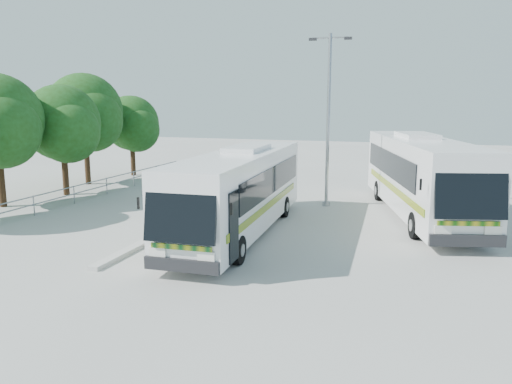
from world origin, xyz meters
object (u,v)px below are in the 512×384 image
(coach_main, at_px, (240,190))
(tree_far_c, at_px, (63,123))
(tree_far_d, at_px, (85,112))
(tree_far_e, at_px, (132,123))
(coach_adjacent, at_px, (420,174))
(lamppost, at_px, (328,113))

(coach_main, bearing_deg, tree_far_c, 155.83)
(tree_far_c, bearing_deg, coach_main, -21.54)
(tree_far_d, bearing_deg, coach_main, -32.02)
(tree_far_e, bearing_deg, tree_far_d, -98.63)
(tree_far_c, height_order, coach_adjacent, tree_far_c)
(tree_far_c, bearing_deg, tree_far_d, 107.83)
(coach_adjacent, relative_size, lamppost, 1.54)
(tree_far_c, bearing_deg, coach_adjacent, 2.30)
(tree_far_c, relative_size, lamppost, 0.73)
(coach_main, distance_m, lamppost, 7.79)
(tree_far_c, height_order, tree_far_d, tree_far_d)
(tree_far_c, bearing_deg, lamppost, 6.32)
(coach_main, xyz_separation_m, lamppost, (2.43, 6.75, 3.03))
(coach_adjacent, bearing_deg, tree_far_c, 167.38)
(tree_far_d, xyz_separation_m, lamppost, (16.44, -2.01, 0.09))
(tree_far_d, distance_m, coach_main, 16.78)
(tree_far_e, bearing_deg, tree_far_c, -86.46)
(tree_far_c, xyz_separation_m, tree_far_d, (-1.19, 3.70, 0.56))
(tree_far_c, distance_m, lamppost, 15.36)
(lamppost, bearing_deg, coach_adjacent, -14.89)
(tree_far_c, xyz_separation_m, coach_adjacent, (19.95, 0.80, -2.22))
(coach_main, height_order, coach_adjacent, coach_adjacent)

